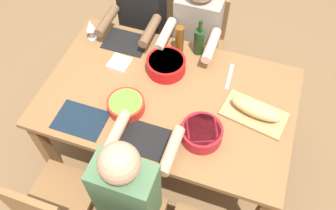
{
  "coord_description": "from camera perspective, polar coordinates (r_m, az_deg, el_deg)",
  "views": [
    {
      "loc": [
        -0.45,
        1.32,
        2.58
      ],
      "look_at": [
        0.0,
        0.0,
        0.63
      ],
      "focal_mm": 37.26,
      "sensor_mm": 36.0,
      "label": 1
    }
  ],
  "objects": [
    {
      "name": "ground_plane",
      "position": [
        2.93,
        -0.0,
        -7.16
      ],
      "size": [
        8.0,
        8.0,
        0.0
      ],
      "primitive_type": "plane",
      "color": "brown"
    },
    {
      "name": "dining_table",
      "position": [
        2.37,
        -0.0,
        0.43
      ],
      "size": [
        1.66,
        1.05,
        0.74
      ],
      "color": "olive",
      "rests_on": "ground_plane"
    },
    {
      "name": "chair_near_center",
      "position": [
        3.05,
        5.29,
        10.72
      ],
      "size": [
        0.4,
        0.4,
        0.85
      ],
      "color": "olive",
      "rests_on": "ground_plane"
    },
    {
      "name": "diner_near_center",
      "position": [
        2.77,
        4.57,
        11.46
      ],
      "size": [
        0.41,
        0.53,
        1.2
      ],
      "color": "#2D2D38",
      "rests_on": "ground_plane"
    },
    {
      "name": "chair_far_right",
      "position": [
        2.34,
        -18.32,
        -15.3
      ],
      "size": [
        0.4,
        0.4,
        0.85
      ],
      "color": "olive",
      "rests_on": "ground_plane"
    },
    {
      "name": "chair_near_right",
      "position": [
        3.15,
        -2.91,
        12.63
      ],
      "size": [
        0.4,
        0.4,
        0.85
      ],
      "color": "olive",
      "rests_on": "ground_plane"
    },
    {
      "name": "diner_near_right",
      "position": [
        2.88,
        -4.42,
        13.49
      ],
      "size": [
        0.41,
        0.53,
        1.2
      ],
      "color": "#2D2D38",
      "rests_on": "ground_plane"
    },
    {
      "name": "diner_far_center",
      "position": [
        2.04,
        -6.24,
        -13.33
      ],
      "size": [
        0.41,
        0.53,
        1.2
      ],
      "color": "#2D2D38",
      "rests_on": "ground_plane"
    },
    {
      "name": "serving_bowl_pasta",
      "position": [
        2.1,
        5.52,
        -4.51
      ],
      "size": [
        0.25,
        0.25,
        0.09
      ],
      "color": "#B21923",
      "rests_on": "dining_table"
    },
    {
      "name": "serving_bowl_salad",
      "position": [
        2.23,
        -6.89,
        0.05
      ],
      "size": [
        0.24,
        0.24,
        0.08
      ],
      "color": "red",
      "rests_on": "dining_table"
    },
    {
      "name": "serving_bowl_greens",
      "position": [
        2.41,
        -0.32,
        6.65
      ],
      "size": [
        0.27,
        0.27,
        0.1
      ],
      "color": "red",
      "rests_on": "dining_table"
    },
    {
      "name": "cutting_board",
      "position": [
        2.28,
        13.88,
        -1.46
      ],
      "size": [
        0.43,
        0.29,
        0.02
      ],
      "primitive_type": "cube",
      "rotation": [
        0.0,
        0.0,
        -0.19
      ],
      "color": "tan",
      "rests_on": "dining_table"
    },
    {
      "name": "bread_loaf",
      "position": [
        2.23,
        14.16,
        -0.66
      ],
      "size": [
        0.33,
        0.17,
        0.09
      ],
      "primitive_type": "ellipsoid",
      "rotation": [
        0.0,
        0.0,
        -0.19
      ],
      "color": "tan",
      "rests_on": "cutting_board"
    },
    {
      "name": "wine_bottle",
      "position": [
        2.5,
        5.1,
        10.42
      ],
      "size": [
        0.08,
        0.08,
        0.29
      ],
      "color": "#193819",
      "rests_on": "dining_table"
    },
    {
      "name": "beer_bottle",
      "position": [
        2.5,
        1.91,
        10.67
      ],
      "size": [
        0.06,
        0.06,
        0.22
      ],
      "primitive_type": "cylinder",
      "color": "brown",
      "rests_on": "dining_table"
    },
    {
      "name": "wine_glass",
      "position": [
        2.65,
        -12.57,
        12.48
      ],
      "size": [
        0.08,
        0.08,
        0.17
      ],
      "color": "silver",
      "rests_on": "dining_table"
    },
    {
      "name": "placemat_far_right",
      "position": [
        2.26,
        -14.12,
        -2.39
      ],
      "size": [
        0.32,
        0.23,
        0.01
      ],
      "primitive_type": "cube",
      "color": "#142333",
      "rests_on": "dining_table"
    },
    {
      "name": "placemat_near_right",
      "position": [
        2.65,
        -6.88,
        10.18
      ],
      "size": [
        0.32,
        0.23,
        0.01
      ],
      "primitive_type": "cube",
      "color": "black",
      "rests_on": "dining_table"
    },
    {
      "name": "placemat_far_center",
      "position": [
        2.12,
        -3.24,
        -5.84
      ],
      "size": [
        0.32,
        0.23,
        0.01
      ],
      "primitive_type": "cube",
      "color": "black",
      "rests_on": "dining_table"
    },
    {
      "name": "carving_knife",
      "position": [
        2.44,
        10.04,
        4.64
      ],
      "size": [
        0.04,
        0.23,
        0.01
      ],
      "primitive_type": "cube",
      "rotation": [
        0.0,
        0.0,
        1.62
      ],
      "color": "silver",
      "rests_on": "dining_table"
    },
    {
      "name": "napkin_stack",
      "position": [
        2.5,
        -7.92,
        6.83
      ],
      "size": [
        0.15,
        0.15,
        0.02
      ],
      "primitive_type": "cube",
      "rotation": [
        0.0,
        0.0,
        -0.07
      ],
      "color": "white",
      "rests_on": "dining_table"
    }
  ]
}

